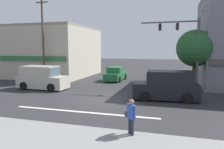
% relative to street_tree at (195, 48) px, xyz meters
% --- Properties ---
extents(ground_plane, '(120.00, 120.00, 0.00)m').
position_rel_street_tree_xyz_m(ground_plane, '(-6.76, -5.44, -3.73)').
color(ground_plane, '#2B2B2D').
extents(lane_marking_stripe, '(9.00, 0.24, 0.01)m').
position_rel_street_tree_xyz_m(lane_marking_stripe, '(-6.76, -8.94, -3.72)').
color(lane_marking_stripe, silver).
rests_on(lane_marking_stripe, ground).
extents(sidewalk_curb, '(40.00, 5.00, 0.16)m').
position_rel_street_tree_xyz_m(sidewalk_curb, '(-6.76, -13.94, -3.65)').
color(sidewalk_curb, gray).
rests_on(sidewalk_curb, ground).
extents(building_left_block, '(10.90, 10.87, 6.53)m').
position_rel_street_tree_xyz_m(building_left_block, '(-18.08, 6.03, -0.46)').
color(building_left_block, '#B7AD99').
rests_on(building_left_block, ground).
extents(street_tree, '(3.23, 3.23, 5.36)m').
position_rel_street_tree_xyz_m(street_tree, '(0.00, 0.00, 0.00)').
color(street_tree, '#4C3823').
rests_on(street_tree, ground).
extents(utility_pole_near_left, '(1.40, 0.22, 8.88)m').
position_rel_street_tree_xyz_m(utility_pole_near_left, '(-15.19, -0.01, 0.87)').
color(utility_pole_near_left, brown).
rests_on(utility_pole_near_left, ground).
extents(utility_pole_far_right, '(1.40, 0.22, 7.73)m').
position_rel_street_tree_xyz_m(utility_pole_far_right, '(1.41, 2.81, 0.29)').
color(utility_pole_far_right, brown).
rests_on(utility_pole_far_right, ground).
extents(traffic_light_mast, '(4.89, 0.41, 6.20)m').
position_rel_street_tree_xyz_m(traffic_light_mast, '(-0.83, -1.03, 0.45)').
color(traffic_light_mast, '#47474C').
rests_on(traffic_light_mast, ground).
extents(van_parked_curbside, '(4.72, 2.29, 2.11)m').
position_rel_street_tree_xyz_m(van_parked_curbside, '(-2.16, -4.35, -2.72)').
color(van_parked_curbside, black).
rests_on(van_parked_curbside, ground).
extents(sedan_waiting_far, '(1.96, 4.14, 1.58)m').
position_rel_street_tree_xyz_m(sedan_waiting_far, '(-8.25, 3.86, -3.01)').
color(sedan_waiting_far, '#1E6033').
rests_on(sedan_waiting_far, ground).
extents(van_approaching_near, '(4.65, 2.14, 2.11)m').
position_rel_street_tree_xyz_m(van_approaching_near, '(-13.35, -3.19, -2.72)').
color(van_approaching_near, '#B7B29E').
rests_on(van_approaching_near, ground).
extents(pedestrian_foreground_with_bag, '(0.55, 0.61, 1.67)m').
position_rel_street_tree_xyz_m(pedestrian_foreground_with_bag, '(-3.33, -11.81, -2.77)').
color(pedestrian_foreground_with_bag, '#232838').
rests_on(pedestrian_foreground_with_bag, ground).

